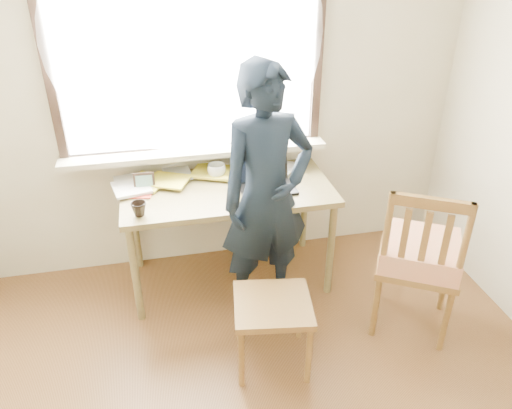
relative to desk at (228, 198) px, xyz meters
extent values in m
cube|color=beige|center=(0.03, 0.37, 0.62)|extent=(3.50, 0.02, 2.60)
cube|color=white|center=(-0.17, 0.35, 0.92)|extent=(1.70, 0.01, 1.30)
cube|color=black|center=(-0.17, 0.34, 0.24)|extent=(1.82, 0.06, 0.06)
cube|color=black|center=(-1.05, 0.34, 0.92)|extent=(0.06, 0.06, 1.30)
cube|color=black|center=(0.71, 0.34, 0.92)|extent=(0.06, 0.06, 1.30)
cube|color=beige|center=(-0.17, 0.27, 0.25)|extent=(1.85, 0.20, 0.04)
cube|color=white|center=(-0.17, 0.28, 1.02)|extent=(1.95, 0.02, 1.65)
cube|color=brown|center=(0.00, 0.00, 0.06)|extent=(1.42, 0.71, 0.04)
cylinder|color=brown|center=(-0.66, -0.30, -0.32)|extent=(0.05, 0.05, 0.72)
cylinder|color=brown|center=(-0.66, 0.30, -0.32)|extent=(0.05, 0.05, 0.72)
cylinder|color=brown|center=(0.66, -0.30, -0.32)|extent=(0.05, 0.05, 0.72)
cylinder|color=brown|center=(0.66, 0.30, -0.32)|extent=(0.05, 0.05, 0.72)
cube|color=black|center=(0.26, -0.08, 0.09)|extent=(0.39, 0.29, 0.02)
cube|color=black|center=(0.25, 0.05, 0.21)|extent=(0.37, 0.10, 0.24)
cube|color=black|center=(0.25, 0.05, 0.21)|extent=(0.33, 0.08, 0.20)
cube|color=black|center=(0.26, -0.09, 0.09)|extent=(0.34, 0.17, 0.00)
imported|color=white|center=(-0.05, 0.18, 0.13)|extent=(0.15, 0.15, 0.10)
imported|color=black|center=(-0.59, -0.24, 0.12)|extent=(0.13, 0.13, 0.09)
ellipsoid|color=black|center=(0.41, -0.10, 0.10)|extent=(0.09, 0.07, 0.04)
cube|color=white|center=(-0.62, 0.18, 0.09)|extent=(0.24, 0.29, 0.02)
cube|color=white|center=(-0.58, 0.13, 0.09)|extent=(0.35, 0.32, 0.02)
cube|color=white|center=(-0.12, 0.21, 0.09)|extent=(0.33, 0.31, 0.02)
cube|color=white|center=(-0.54, 0.23, 0.10)|extent=(0.28, 0.29, 0.01)
cube|color=white|center=(-0.22, 0.08, 0.11)|extent=(0.27, 0.27, 0.02)
cube|color=white|center=(-0.43, 0.07, 0.11)|extent=(0.25, 0.28, 0.02)
imported|color=white|center=(-0.41, 0.27, 0.09)|extent=(0.21, 0.27, 0.02)
imported|color=white|center=(0.33, 0.25, 0.09)|extent=(0.31, 0.33, 0.02)
cube|color=black|center=(-0.55, 0.10, 0.13)|extent=(0.14, 0.02, 0.11)
cube|color=#487333|center=(-0.55, 0.10, 0.13)|extent=(0.11, 0.01, 0.08)
cube|color=brown|center=(0.11, -0.85, -0.25)|extent=(0.50, 0.48, 0.04)
cylinder|color=brown|center=(-0.10, -1.00, -0.48)|extent=(0.04, 0.04, 0.41)
cylinder|color=brown|center=(-0.05, -0.64, -0.48)|extent=(0.04, 0.04, 0.41)
cylinder|color=brown|center=(0.27, -1.06, -0.48)|extent=(0.04, 0.04, 0.41)
cylinder|color=brown|center=(0.33, -0.70, -0.48)|extent=(0.04, 0.04, 0.41)
cube|color=brown|center=(1.08, -0.71, -0.21)|extent=(0.65, 0.64, 0.04)
cylinder|color=brown|center=(1.36, -0.64, -0.46)|extent=(0.04, 0.04, 0.45)
cylinder|color=brown|center=(1.16, -0.99, -0.46)|extent=(0.04, 0.04, 0.45)
cylinder|color=brown|center=(1.00, -0.43, -0.46)|extent=(0.04, 0.04, 0.45)
cylinder|color=brown|center=(0.80, -0.78, -0.46)|extent=(0.04, 0.04, 0.45)
cylinder|color=brown|center=(1.16, -1.00, 0.09)|extent=(0.04, 0.04, 0.55)
cylinder|color=brown|center=(0.79, -0.79, 0.09)|extent=(0.04, 0.04, 0.55)
cube|color=brown|center=(0.97, -0.89, 0.33)|extent=(0.40, 0.25, 0.07)
cube|color=brown|center=(1.07, -0.95, 0.06)|extent=(0.04, 0.04, 0.44)
cube|color=brown|center=(0.97, -0.89, 0.06)|extent=(0.04, 0.04, 0.44)
cube|color=brown|center=(0.88, -0.84, 0.06)|extent=(0.04, 0.04, 0.44)
cube|color=#BA3B12|center=(1.08, -0.71, -0.11)|extent=(0.63, 0.63, 0.14)
imported|color=black|center=(0.20, -0.32, 0.16)|extent=(0.69, 0.53, 1.69)
camera|label=1|loc=(-0.45, -2.97, 1.65)|focal=35.00mm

